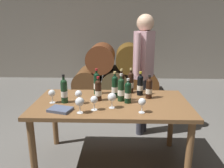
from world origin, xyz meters
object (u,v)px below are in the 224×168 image
at_px(wine_bottle_4, 121,89).
at_px(wine_bottle_9, 115,86).
at_px(wine_glass_2, 80,102).
at_px(wine_glass_4, 142,102).
at_px(wine_bottle_7, 98,90).
at_px(wine_bottle_8, 149,88).
at_px(wine_glass_5, 52,94).
at_px(wine_bottle_5, 131,82).
at_px(wine_glass_0, 112,97).
at_px(wine_bottle_6, 121,83).
at_px(wine_bottle_1, 128,92).
at_px(tasting_notebook, 60,109).
at_px(wine_bottle_2, 140,85).
at_px(sommelier_presenting, 144,64).
at_px(wine_bottle_0, 64,91).
at_px(dining_table, 111,110).
at_px(wine_glass_1, 79,94).
at_px(wine_bottle_3, 97,83).
at_px(wine_glass_3, 94,100).

relative_size(wine_bottle_4, wine_bottle_9, 1.00).
relative_size(wine_glass_2, wine_glass_4, 1.07).
relative_size(wine_bottle_7, wine_bottle_8, 1.01).
relative_size(wine_glass_4, wine_glass_5, 1.00).
xyz_separation_m(wine_bottle_5, wine_glass_0, (-0.22, -0.53, -0.02)).
bearing_deg(wine_glass_2, wine_glass_4, 2.58).
relative_size(wine_bottle_6, wine_glass_5, 2.10).
bearing_deg(wine_glass_5, wine_glass_2, -37.77).
distance_m(wine_bottle_5, wine_bottle_6, 0.13).
height_order(wine_bottle_1, wine_bottle_8, same).
bearing_deg(wine_glass_5, wine_bottle_5, 24.59).
bearing_deg(wine_bottle_7, tasting_notebook, -137.99).
distance_m(wine_bottle_8, wine_bottle_9, 0.39).
relative_size(wine_bottle_2, wine_glass_0, 1.78).
bearing_deg(sommelier_presenting, wine_bottle_9, -123.29).
height_order(wine_bottle_2, wine_glass_0, wine_bottle_2).
bearing_deg(wine_bottle_6, wine_bottle_0, -152.67).
height_order(dining_table, wine_glass_5, wine_glass_5).
xyz_separation_m(wine_bottle_4, wine_glass_4, (0.20, -0.33, -0.03)).
bearing_deg(wine_glass_1, dining_table, 10.24).
xyz_separation_m(dining_table, wine_bottle_1, (0.18, -0.02, 0.21)).
bearing_deg(wine_bottle_8, wine_glass_2, -147.54).
relative_size(wine_bottle_1, wine_glass_5, 1.83).
xyz_separation_m(wine_bottle_2, wine_glass_5, (-0.98, -0.30, -0.02)).
relative_size(wine_bottle_2, wine_glass_1, 1.92).
bearing_deg(wine_glass_2, wine_bottle_7, 68.26).
xyz_separation_m(wine_bottle_1, wine_bottle_7, (-0.33, 0.06, 0.00)).
relative_size(wine_bottle_2, wine_bottle_3, 0.92).
bearing_deg(wine_bottle_4, wine_bottle_6, 88.30).
bearing_deg(wine_bottle_6, wine_bottle_4, -91.70).
relative_size(wine_bottle_0, wine_bottle_3, 1.00).
height_order(wine_glass_1, wine_glass_4, wine_glass_1).
distance_m(dining_table, wine_bottle_5, 0.48).
height_order(wine_bottle_4, wine_bottle_9, same).
relative_size(wine_bottle_8, wine_glass_0, 1.69).
relative_size(wine_bottle_9, wine_glass_1, 2.07).
height_order(wine_bottle_5, wine_glass_0, wine_bottle_5).
xyz_separation_m(wine_glass_3, wine_glass_5, (-0.48, 0.19, 0.00)).
bearing_deg(wine_bottle_6, wine_bottle_5, 28.13).
relative_size(wine_bottle_1, wine_glass_2, 1.71).
relative_size(wine_glass_1, wine_glass_3, 1.01).
relative_size(wine_bottle_3, wine_bottle_8, 1.15).
distance_m(wine_bottle_0, wine_glass_0, 0.54).
bearing_deg(wine_glass_5, wine_glass_3, -21.98).
xyz_separation_m(wine_bottle_2, wine_glass_1, (-0.69, -0.32, -0.02)).
xyz_separation_m(dining_table, wine_bottle_3, (-0.19, 0.29, 0.23)).
distance_m(wine_bottle_1, wine_glass_1, 0.53).
xyz_separation_m(wine_glass_3, wine_glass_4, (0.47, -0.05, 0.00)).
relative_size(wine_glass_0, wine_glass_3, 1.09).
relative_size(wine_bottle_4, tasting_notebook, 1.41).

